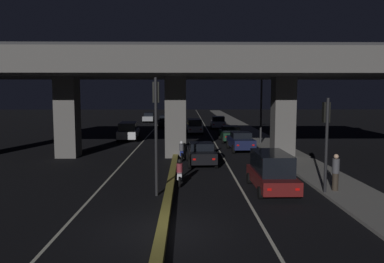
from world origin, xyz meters
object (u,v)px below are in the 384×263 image
(car_silver_third_oncoming, at_px, (149,117))
(pedestrian_on_sidewalk, at_px, (336,172))
(car_dark_blue_third, at_px, (241,141))
(car_white_lead_oncoming, at_px, (128,131))
(car_black_second, at_px, (201,153))
(street_lamp, at_px, (259,91))
(motorcycle_blue_filtering_mid, at_px, (182,152))
(car_dark_red_lead, at_px, (272,171))
(car_white_fifth, at_px, (194,126))
(car_white_sixth, at_px, (218,122))
(traffic_light_right_of_median, at_px, (326,129))
(traffic_light_left_of_median, at_px, (156,116))
(motorcycle_white_filtering_near, at_px, (180,174))
(motorcycle_black_filtering_far, at_px, (184,140))
(car_black_second_oncoming, at_px, (166,121))
(car_dark_green_fourth, at_px, (230,134))

(car_silver_third_oncoming, bearing_deg, pedestrian_on_sidewalk, 16.90)
(car_dark_blue_third, xyz_separation_m, pedestrian_on_sidewalk, (2.64, -13.42, 0.22))
(car_white_lead_oncoming, relative_size, pedestrian_on_sidewalk, 2.75)
(car_black_second, bearing_deg, street_lamp, -32.80)
(car_black_second, distance_m, car_dark_blue_third, 6.97)
(car_silver_third_oncoming, relative_size, motorcycle_blue_filtering_mid, 2.62)
(car_dark_red_lead, relative_size, car_black_second, 1.06)
(car_white_fifth, xyz_separation_m, car_silver_third_oncoming, (-7.24, 18.02, -0.11))
(car_black_second, bearing_deg, pedestrian_on_sidewalk, -143.01)
(car_white_fifth, bearing_deg, car_silver_third_oncoming, 19.13)
(car_white_sixth, relative_size, car_white_lead_oncoming, 0.84)
(car_white_sixth, relative_size, car_silver_third_oncoming, 0.85)
(car_dark_blue_third, height_order, car_white_lead_oncoming, car_white_lead_oncoming)
(car_dark_blue_third, bearing_deg, traffic_light_right_of_median, -174.37)
(car_black_second, bearing_deg, car_white_sixth, -10.12)
(car_white_fifth, bearing_deg, motorcycle_blue_filtering_mid, 173.21)
(traffic_light_left_of_median, distance_m, motorcycle_white_filtering_near, 3.92)
(motorcycle_black_filtering_far, bearing_deg, car_white_fifth, -1.55)
(car_white_lead_oncoming, distance_m, car_silver_third_oncoming, 24.50)
(street_lamp, bearing_deg, motorcycle_blue_filtering_mid, -130.61)
(car_black_second, xyz_separation_m, car_black_second_oncoming, (-3.85, 27.28, 0.14))
(car_black_second, distance_m, motorcycle_blue_filtering_mid, 2.17)
(car_white_lead_oncoming, xyz_separation_m, motorcycle_black_filtering_far, (5.72, -4.71, -0.36))
(car_white_sixth, distance_m, car_black_second_oncoming, 7.30)
(car_black_second, xyz_separation_m, car_dark_blue_third, (3.54, 6.01, 0.04))
(car_dark_red_lead, height_order, motorcycle_black_filtering_far, car_dark_red_lead)
(traffic_light_left_of_median, bearing_deg, car_dark_green_fourth, 73.63)
(car_dark_green_fourth, distance_m, car_white_lead_oncoming, 10.47)
(car_black_second_oncoming, bearing_deg, pedestrian_on_sidewalk, 17.88)
(car_dark_red_lead, distance_m, car_dark_blue_third, 12.87)
(traffic_light_left_of_median, distance_m, car_white_fifth, 27.79)
(car_dark_blue_third, distance_m, car_dark_green_fourth, 6.03)
(traffic_light_right_of_median, distance_m, car_dark_red_lead, 3.28)
(street_lamp, xyz_separation_m, motorcycle_blue_filtering_mid, (-7.11, -8.29, -4.38))
(traffic_light_right_of_median, xyz_separation_m, pedestrian_on_sidewalk, (0.62, 0.23, -2.10))
(traffic_light_left_of_median, distance_m, car_white_sixth, 34.34)
(car_white_fifth, bearing_deg, car_black_second_oncoming, 24.45)
(car_dark_blue_third, distance_m, car_silver_third_oncoming, 33.71)
(car_white_fifth, bearing_deg, pedestrian_on_sidewalk, -169.89)
(motorcycle_blue_filtering_mid, height_order, pedestrian_on_sidewalk, pedestrian_on_sidewalk)
(motorcycle_blue_filtering_mid, bearing_deg, traffic_light_right_of_median, -144.46)
(car_white_lead_oncoming, xyz_separation_m, car_silver_third_oncoming, (-0.32, 24.50, -0.17))
(car_dark_blue_third, bearing_deg, traffic_light_left_of_median, 153.75)
(car_dark_blue_third, xyz_separation_m, car_white_lead_oncoming, (-10.52, 7.42, 0.17))
(car_black_second, height_order, motorcycle_blue_filtering_mid, car_black_second)
(traffic_light_right_of_median, height_order, pedestrian_on_sidewalk, traffic_light_right_of_median)
(car_white_sixth, bearing_deg, motorcycle_blue_filtering_mid, 171.83)
(street_lamp, bearing_deg, car_dark_blue_third, -119.28)
(car_white_fifth, distance_m, pedestrian_on_sidewalk, 28.02)
(car_silver_third_oncoming, bearing_deg, car_black_second, 11.24)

